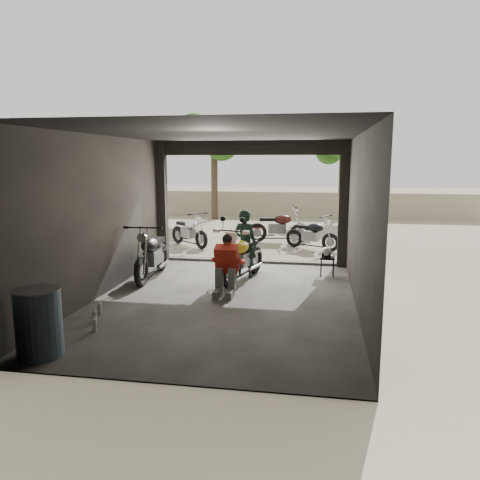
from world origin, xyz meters
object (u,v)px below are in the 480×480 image
(mechanic, at_px, (226,267))
(oil_drum, at_px, (39,324))
(left_bike, at_px, (152,251))
(outside_bike_b, at_px, (279,224))
(main_bike, at_px, (243,253))
(sign_post, at_px, (375,204))
(rider, at_px, (245,244))
(helmet, at_px, (326,252))
(outside_bike_c, at_px, (312,232))
(stool, at_px, (327,260))
(outside_bike_a, at_px, (189,229))

(mechanic, relative_size, oil_drum, 1.23)
(left_bike, height_order, outside_bike_b, left_bike)
(main_bike, relative_size, sign_post, 0.83)
(outside_bike_b, distance_m, rider, 4.90)
(outside_bike_b, relative_size, helmet, 6.80)
(outside_bike_c, relative_size, sign_post, 0.70)
(main_bike, bearing_deg, oil_drum, -98.94)
(left_bike, relative_size, mechanic, 1.61)
(outside_bike_c, bearing_deg, stool, -144.31)
(outside_bike_b, distance_m, stool, 4.75)
(mechanic, bearing_deg, left_bike, 151.08)
(left_bike, relative_size, outside_bike_c, 1.20)
(outside_bike_c, xyz_separation_m, rider, (-1.47, -3.79, 0.26))
(outside_bike_a, distance_m, outside_bike_c, 3.86)
(stool, bearing_deg, main_bike, -161.06)
(stool, bearing_deg, outside_bike_a, 142.38)
(stool, height_order, sign_post, sign_post)
(helmet, xyz_separation_m, oil_drum, (-3.97, -5.28, -0.11))
(main_bike, xyz_separation_m, outside_bike_b, (0.37, 5.15, -0.02))
(outside_bike_a, distance_m, outside_bike_b, 2.99)
(outside_bike_a, bearing_deg, left_bike, -136.90)
(stool, distance_m, sign_post, 2.85)
(main_bike, bearing_deg, helmet, 34.20)
(sign_post, bearing_deg, left_bike, -138.53)
(main_bike, xyz_separation_m, oil_drum, (-2.09, -4.64, -0.14))
(mechanic, height_order, sign_post, sign_post)
(outside_bike_a, bearing_deg, helmet, -88.71)
(outside_bike_b, height_order, stool, outside_bike_b)
(outside_bike_a, relative_size, helmet, 6.16)
(outside_bike_b, bearing_deg, helmet, -170.81)
(helmet, bearing_deg, outside_bike_c, 113.07)
(sign_post, bearing_deg, oil_drum, -113.99)
(left_bike, relative_size, oil_drum, 1.98)
(outside_bike_b, bearing_deg, main_bike, 166.60)
(rider, relative_size, oil_drum, 1.65)
(left_bike, distance_m, oil_drum, 4.46)
(rider, xyz_separation_m, mechanic, (-0.15, -1.53, -0.20))
(outside_bike_a, relative_size, outside_bike_c, 1.02)
(left_bike, bearing_deg, main_bike, 2.40)
(rider, xyz_separation_m, sign_post, (3.19, 2.67, 0.72))
(outside_bike_a, height_order, rider, rider)
(helmet, bearing_deg, outside_bike_a, 158.66)
(outside_bike_c, relative_size, helmet, 6.03)
(mechanic, bearing_deg, outside_bike_c, 73.13)
(outside_bike_a, height_order, helmet, outside_bike_a)
(left_bike, height_order, oil_drum, left_bike)
(rider, xyz_separation_m, stool, (1.89, 0.39, -0.40))
(helmet, bearing_deg, main_bike, -144.52)
(left_bike, distance_m, outside_bike_b, 5.87)
(sign_post, bearing_deg, outside_bike_c, 157.85)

